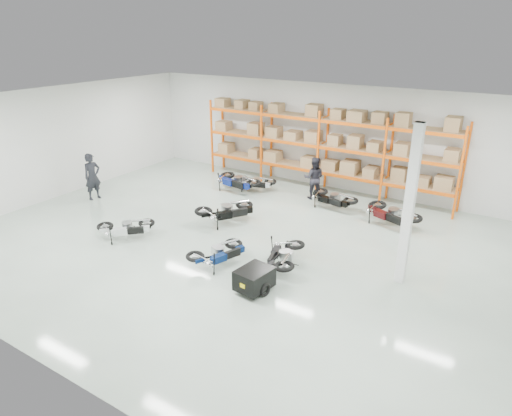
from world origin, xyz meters
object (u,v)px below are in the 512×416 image
Objects in this scene: person_back at (314,178)px; moto_back_d at (391,210)px; moto_back_c at (332,195)px; moto_back_b at (255,180)px; moto_blue_centre at (218,250)px; moto_silver_left at (125,225)px; trailer at (254,279)px; person_left at (92,177)px; moto_black_far_left at (226,208)px; moto_back_a at (236,178)px; moto_touring_right at (283,252)px.

moto_back_d is at bearing 141.84° from person_back.
moto_back_b is at bearing 101.08° from moto_back_c.
moto_silver_left is (-3.76, -0.18, -0.00)m from moto_blue_centre.
person_back is (-1.81, 7.42, 0.49)m from trailer.
moto_blue_centre reaches higher than trailer.
person_left reaches higher than moto_back_d.
moto_back_a is at bearing -27.78° from moto_black_far_left.
trailer is 8.24m from moto_back_b.
person_back is at bearing 95.94° from moto_back_d.
moto_back_d is at bearing -94.81° from moto_silver_left.
moto_back_c is 0.98× the size of person_back.
moto_black_far_left is at bearing -71.66° from person_left.
person_left reaches higher than trailer.
moto_blue_centre is 0.95× the size of moto_back_c.
person_left is (-6.11, -0.91, 0.38)m from moto_black_far_left.
moto_touring_right is at bearing -174.75° from moto_black_far_left.
moto_back_c is (-0.71, 6.82, 0.14)m from trailer.
person_back is at bearing 110.84° from trailer.
person_left reaches higher than person_back.
moto_silver_left is at bearing -106.59° from person_left.
trailer is 6.63m from moto_back_d.
moto_back_d is (5.12, 2.97, -0.01)m from moto_black_far_left.
trailer is 9.83m from person_left.
moto_back_d reaches higher than moto_back_c.
moto_blue_centre is at bearing 68.92° from person_back.
moto_silver_left is at bearing 156.07° from moto_back_c.
moto_black_far_left is at bearing -79.62° from moto_silver_left.
moto_back_b is 0.90× the size of person_back.
moto_back_d is (3.45, 5.69, 0.07)m from moto_blue_centre.
moto_back_c is (2.67, 3.40, -0.06)m from moto_black_far_left.
person_left is at bearing 6.53° from moto_blue_centre.
moto_back_a reaches higher than moto_back_c.
moto_touring_right is 1.04× the size of trailer.
moto_black_far_left is at bearing 141.75° from trailer.
moto_back_d reaches higher than moto_blue_centre.
moto_back_a is 1.21× the size of moto_back_b.
person_back reaches higher than moto_touring_right.
moto_back_a is at bearing 107.86° from moto_back_c.
trailer is 1.03× the size of moto_back_b.
person_left reaches higher than moto_touring_right.
person_left is (-4.02, 2.00, 0.46)m from moto_silver_left.
moto_black_far_left is 4.32m from moto_back_c.
moto_back_a is 4.34m from moto_back_c.
moto_back_d is at bearing -116.30° from moto_black_far_left.
moto_black_far_left is 4.31m from person_back.
person_left is at bearing 159.58° from moto_touring_right.
moto_back_a is (-5.04, 4.86, 0.07)m from moto_touring_right.
moto_back_d is (7.21, 5.88, 0.07)m from moto_silver_left.
moto_back_a is (-3.33, 5.77, 0.09)m from moto_blue_centre.
person_back reaches higher than moto_silver_left.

